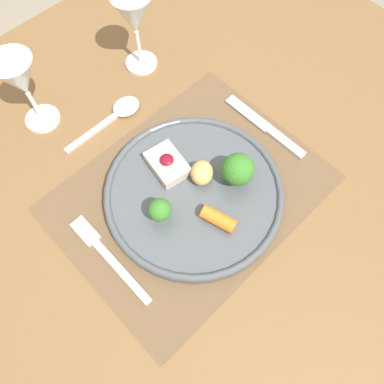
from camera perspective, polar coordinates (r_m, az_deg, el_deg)
name	(u,v)px	position (r m, az deg, el deg)	size (l,w,h in m)	color
ground_plane	(191,285)	(1.35, -0.15, -13.95)	(8.00, 8.00, 0.00)	gray
dining_table	(190,213)	(0.72, -0.27, -3.25)	(1.25, 1.09, 0.75)	brown
placemat	(190,192)	(0.63, -0.31, -0.05)	(0.43, 0.33, 0.00)	brown
dinner_plate	(194,192)	(0.61, 0.24, -0.04)	(0.30, 0.30, 0.08)	#4C5156
fork	(105,253)	(0.60, -13.08, -9.09)	(0.02, 0.18, 0.01)	silver
knife	(270,130)	(0.70, 11.74, 9.20)	(0.02, 0.18, 0.01)	silver
spoon	(120,111)	(0.73, -10.92, 12.02)	(0.17, 0.04, 0.02)	silver
wine_glass_near	(134,18)	(0.73, -8.82, 24.71)	(0.07, 0.07, 0.15)	white
wine_glass_far	(20,81)	(0.69, -24.68, 15.14)	(0.07, 0.07, 0.15)	white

